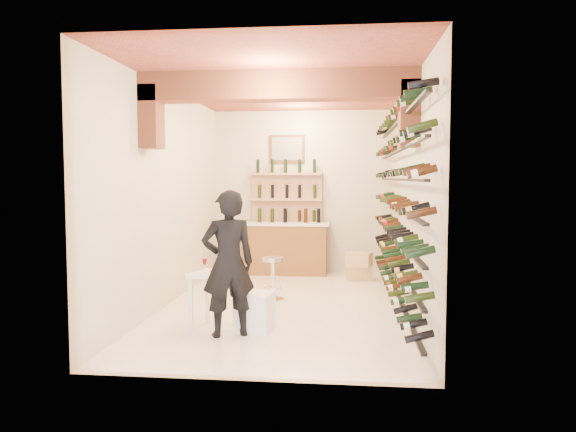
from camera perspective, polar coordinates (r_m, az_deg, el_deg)
The scene contains 11 objects.
ground at distance 8.12m, azimuth -0.23°, elevation -9.34°, with size 6.00×6.00×0.00m, color white.
room_shell at distance 7.65m, azimuth -0.44°, elevation 6.83°, with size 3.52×6.02×3.21m.
wine_rack at distance 7.88m, azimuth 10.91°, elevation 1.57°, with size 0.32×5.70×2.56m.
back_counter at distance 10.65m, azimuth -0.28°, elevation -3.23°, with size 1.70×0.62×1.29m.
back_shelving at distance 10.82m, azimuth -0.14°, elevation 0.27°, with size 1.40×0.31×2.73m.
tasting_table at distance 6.86m, azimuth -7.86°, elevation -6.91°, with size 0.60×0.60×0.86m.
white_stool at distance 6.77m, azimuth -3.34°, elevation -9.98°, with size 0.38×0.38×0.48m, color white.
person at distance 6.48m, azimuth -6.26°, elevation -4.95°, with size 0.63×0.42×1.73m, color black.
chrome_barstool at distance 8.39m, azimuth -1.58°, elevation -6.22°, with size 0.34×0.34×0.66m.
crate_lower at distance 10.13m, azimuth 7.42°, elevation -5.95°, with size 0.43×0.30×0.26m, color tan.
crate_upper at distance 10.08m, azimuth 7.43°, elevation -4.51°, with size 0.44×0.30×0.26m, color tan.
Camera 1 is at (0.86, -7.85, 1.87)m, focal length 34.01 mm.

